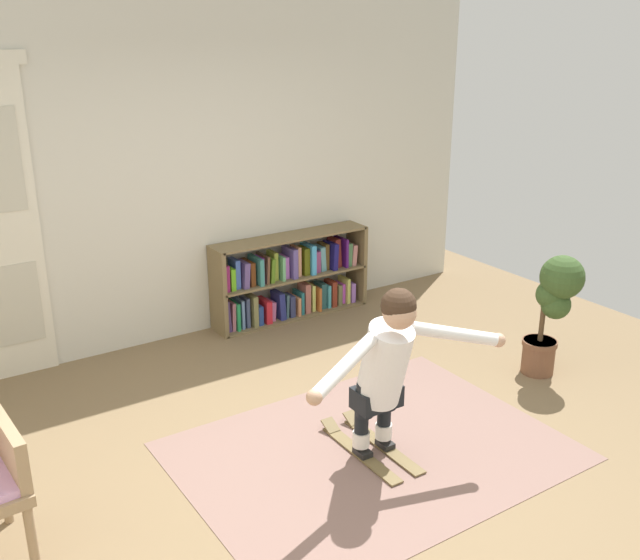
# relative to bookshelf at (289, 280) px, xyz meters

# --- Properties ---
(ground_plane) EXTENTS (7.20, 7.20, 0.00)m
(ground_plane) POSITION_rel_bookshelf_xyz_m (-0.90, -2.39, -0.36)
(ground_plane) COLOR brown
(back_wall) EXTENTS (6.00, 0.10, 2.90)m
(back_wall) POSITION_rel_bookshelf_xyz_m (-0.90, 0.21, 1.09)
(back_wall) COLOR beige
(back_wall) RESTS_ON ground
(rug) EXTENTS (2.41, 1.80, 0.01)m
(rug) POSITION_rel_bookshelf_xyz_m (-0.75, -2.27, -0.36)
(rug) COLOR #7E6057
(rug) RESTS_ON ground
(bookshelf) EXTENTS (1.55, 0.30, 0.79)m
(bookshelf) POSITION_rel_bookshelf_xyz_m (0.00, 0.00, 0.00)
(bookshelf) COLOR brown
(bookshelf) RESTS_ON ground
(potted_plant) EXTENTS (0.40, 0.37, 0.97)m
(potted_plant) POSITION_rel_bookshelf_xyz_m (1.09, -2.12, 0.23)
(potted_plant) COLOR brown
(potted_plant) RESTS_ON ground
(skis_pair) EXTENTS (0.28, 0.80, 0.07)m
(skis_pair) POSITION_rel_bookshelf_xyz_m (-0.75, -2.24, -0.34)
(skis_pair) COLOR brown
(skis_pair) RESTS_ON rug
(person_skier) EXTENTS (1.44, 0.53, 1.12)m
(person_skier) POSITION_rel_bookshelf_xyz_m (-0.75, -2.39, 0.33)
(person_skier) COLOR white
(person_skier) RESTS_ON skis_pair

